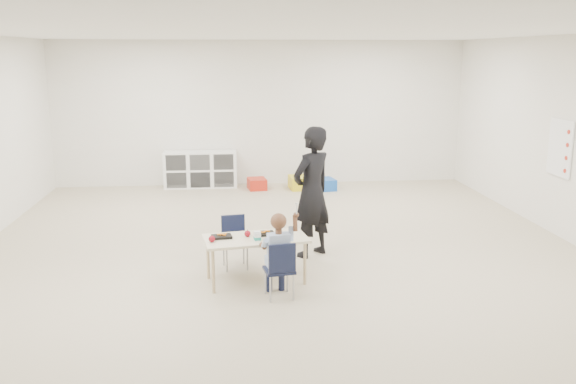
{
  "coord_description": "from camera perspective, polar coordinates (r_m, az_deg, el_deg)",
  "views": [
    {
      "loc": [
        -0.66,
        -7.44,
        2.54
      ],
      "look_at": [
        0.08,
        -0.05,
        0.85
      ],
      "focal_mm": 38.0,
      "sensor_mm": 36.0,
      "label": 1
    }
  ],
  "objects": [
    {
      "name": "adult",
      "position": [
        7.69,
        2.24,
        -0.01
      ],
      "size": [
        0.72,
        0.69,
        1.67
      ],
      "primitive_type": "imported",
      "rotation": [
        0.0,
        0.0,
        3.83
      ],
      "color": "black",
      "rests_on": "ground"
    },
    {
      "name": "bin_yellow",
      "position": [
        11.7,
        1.11,
        0.89
      ],
      "size": [
        0.42,
        0.52,
        0.24
      ],
      "primitive_type": "cube",
      "rotation": [
        0.0,
        0.0,
        0.08
      ],
      "color": "gold",
      "rests_on": "ground"
    },
    {
      "name": "bin_red",
      "position": [
        11.69,
        -2.92,
        0.77
      ],
      "size": [
        0.38,
        0.46,
        0.21
      ],
      "primitive_type": "cube",
      "rotation": [
        0.0,
        0.0,
        0.12
      ],
      "color": "red",
      "rests_on": "ground"
    },
    {
      "name": "cubby_shelf",
      "position": [
        11.94,
        -8.19,
        2.12
      ],
      "size": [
        1.4,
        0.4,
        0.7
      ],
      "primitive_type": "cube",
      "color": "white",
      "rests_on": "ground"
    },
    {
      "name": "apple_near",
      "position": [
        6.89,
        -3.81,
        -3.91
      ],
      "size": [
        0.07,
        0.07,
        0.07
      ],
      "primitive_type": "sphere",
      "color": "maroon",
      "rests_on": "table"
    },
    {
      "name": "lunch_tray_near",
      "position": [
        6.95,
        -2.2,
        -3.91
      ],
      "size": [
        0.24,
        0.19,
        0.03
      ],
      "primitive_type": "cube",
      "rotation": [
        0.0,
        0.0,
        0.15
      ],
      "color": "black",
      "rests_on": "table"
    },
    {
      "name": "room",
      "position": [
        7.56,
        -0.62,
        4.14
      ],
      "size": [
        9.0,
        9.02,
        2.8
      ],
      "color": "#B5A58B",
      "rests_on": "ground"
    },
    {
      "name": "chair_far",
      "position": [
        7.38,
        -4.97,
        -4.77
      ],
      "size": [
        0.35,
        0.33,
        0.63
      ],
      "primitive_type": null,
      "rotation": [
        0.0,
        0.0,
        0.15
      ],
      "color": "black",
      "rests_on": "ground"
    },
    {
      "name": "child",
      "position": [
        6.44,
        -0.84,
        -5.69
      ],
      "size": [
        0.48,
        0.48,
        0.99
      ],
      "primitive_type": null,
      "rotation": [
        0.0,
        0.0,
        0.15
      ],
      "color": "#B8D3F9",
      "rests_on": "chair_near"
    },
    {
      "name": "table",
      "position": [
        6.95,
        -3.03,
        -6.29
      ],
      "size": [
        1.22,
        0.74,
        0.53
      ],
      "rotation": [
        0.0,
        0.0,
        0.15
      ],
      "color": "beige",
      "rests_on": "ground"
    },
    {
      "name": "apple_far",
      "position": [
        6.73,
        -7.14,
        -4.39
      ],
      "size": [
        0.07,
        0.07,
        0.07
      ],
      "primitive_type": "sphere",
      "color": "maroon",
      "rests_on": "table"
    },
    {
      "name": "chair_near",
      "position": [
        6.5,
        -0.83,
        -7.21
      ],
      "size": [
        0.35,
        0.33,
        0.63
      ],
      "primitive_type": null,
      "rotation": [
        0.0,
        0.0,
        0.15
      ],
      "color": "black",
      "rests_on": "ground"
    },
    {
      "name": "lunch_tray_far",
      "position": [
        6.87,
        -6.22,
        -4.17
      ],
      "size": [
        0.24,
        0.19,
        0.03
      ],
      "primitive_type": "cube",
      "rotation": [
        0.0,
        0.0,
        0.15
      ],
      "color": "black",
      "rests_on": "table"
    },
    {
      "name": "bread_roll",
      "position": [
        6.8,
        -0.58,
        -4.13
      ],
      "size": [
        0.09,
        0.09,
        0.07
      ],
      "primitive_type": "ellipsoid",
      "color": "tan",
      "rests_on": "table"
    },
    {
      "name": "milk_carton",
      "position": [
        6.74,
        -2.89,
        -4.15
      ],
      "size": [
        0.08,
        0.08,
        0.1
      ],
      "primitive_type": "cube",
      "rotation": [
        0.0,
        0.0,
        0.15
      ],
      "color": "white",
      "rests_on": "table"
    },
    {
      "name": "rules_poster",
      "position": [
        9.37,
        24.11,
        3.79
      ],
      "size": [
        0.02,
        0.6,
        0.8
      ],
      "primitive_type": "cube",
      "color": "white",
      "rests_on": "room"
    },
    {
      "name": "bin_blue",
      "position": [
        11.65,
        3.48,
        0.74
      ],
      "size": [
        0.41,
        0.49,
        0.21
      ],
      "primitive_type": "cube",
      "rotation": [
        0.0,
        0.0,
        0.18
      ],
      "color": "#164DA9",
      "rests_on": "ground"
    }
  ]
}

